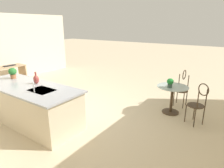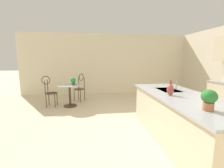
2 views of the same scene
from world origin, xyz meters
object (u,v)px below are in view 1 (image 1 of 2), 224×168
at_px(chair_by_island, 182,86).
at_px(vase_on_counter, 36,79).
at_px(potted_plant_on_table, 170,82).
at_px(potted_plant_counter_far, 13,72).
at_px(keyboard, 9,66).
at_px(chair_near_window, 198,102).
at_px(bistro_table, 172,97).
at_px(writing_desk, 8,72).

bearing_deg(chair_by_island, vase_on_counter, 46.98).
distance_m(potted_plant_on_table, potted_plant_counter_far, 4.06).
height_order(keyboard, potted_plant_on_table, potted_plant_on_table).
bearing_deg(chair_by_island, potted_plant_on_table, 82.35).
bearing_deg(chair_near_window, potted_plant_on_table, -12.82).
distance_m(chair_near_window, potted_plant_on_table, 0.81).
xyz_separation_m(chair_by_island, keyboard, (6.09, 1.67, 0.18)).
xyz_separation_m(bistro_table, potted_plant_on_table, (0.04, 0.13, 0.43)).
height_order(chair_near_window, vase_on_counter, vase_on_counter).
height_order(chair_near_window, writing_desk, chair_near_window).
distance_m(keyboard, potted_plant_on_table, 6.04).
height_order(bistro_table, chair_by_island, chair_by_island).
distance_m(chair_near_window, keyboard, 6.75).
relative_size(bistro_table, chair_by_island, 0.77).
bearing_deg(potted_plant_on_table, chair_by_island, -97.65).
bearing_deg(keyboard, chair_near_window, -174.07).
distance_m(writing_desk, vase_on_counter, 3.61).
height_order(bistro_table, chair_near_window, chair_near_window).
bearing_deg(writing_desk, keyboard, -78.69).
height_order(chair_near_window, keyboard, chair_near_window).
relative_size(bistro_table, keyboard, 1.82).
bearing_deg(keyboard, potted_plant_counter_far, 153.69).
bearing_deg(chair_by_island, potted_plant_counter_far, 39.27).
distance_m(bistro_table, chair_near_window, 0.77).
bearing_deg(chair_near_window, keyboard, 5.93).
height_order(writing_desk, potted_plant_counter_far, potted_plant_counter_far).
distance_m(keyboard, vase_on_counter, 3.63).
relative_size(writing_desk, potted_plant_counter_far, 4.26).
bearing_deg(writing_desk, vase_on_counter, 162.27).
relative_size(bistro_table, potted_plant_counter_far, 2.84).
bearing_deg(bistro_table, potted_plant_counter_far, 32.71).
distance_m(bistro_table, potted_plant_on_table, 0.45).
bearing_deg(keyboard, writing_desk, 101.31).
relative_size(chair_by_island, keyboard, 2.37).
height_order(chair_by_island, keyboard, chair_by_island).
distance_m(bistro_table, keyboard, 6.11).
height_order(potted_plant_counter_far, vase_on_counter, vase_on_counter).
height_order(potted_plant_on_table, potted_plant_counter_far, potted_plant_counter_far).
bearing_deg(potted_plant_on_table, writing_desk, 9.20).
distance_m(bistro_table, chair_by_island, 0.69).
xyz_separation_m(writing_desk, keyboard, (0.02, -0.10, 0.25)).
bearing_deg(potted_plant_counter_far, vase_on_counter, -176.26).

